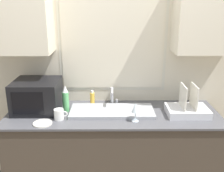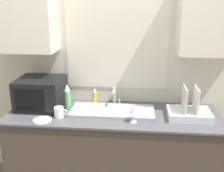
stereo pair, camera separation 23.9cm
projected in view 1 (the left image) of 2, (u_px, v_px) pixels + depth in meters
countertop at (113, 153)px, 2.65m from camera, size 2.02×0.68×0.88m
wall_back at (113, 52)px, 2.65m from camera, size 6.00×0.38×2.60m
sink_basin at (112, 111)px, 2.51m from camera, size 0.80×0.34×0.03m
faucet at (112, 95)px, 2.64m from camera, size 0.08×0.18×0.19m
microwave at (37, 96)px, 2.53m from camera, size 0.43×0.40×0.30m
dish_rack at (187, 109)px, 2.46m from camera, size 0.38×0.28×0.29m
spray_bottle at (66, 99)px, 2.51m from camera, size 0.06×0.06×0.26m
soap_bottle at (92, 99)px, 2.67m from camera, size 0.05×0.05×0.16m
mug_near_sink at (59, 114)px, 2.35m from camera, size 0.12×0.09×0.10m
wine_glass at (136, 108)px, 2.29m from camera, size 0.07×0.07×0.17m
small_plate at (43, 123)px, 2.28m from camera, size 0.17×0.17×0.01m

